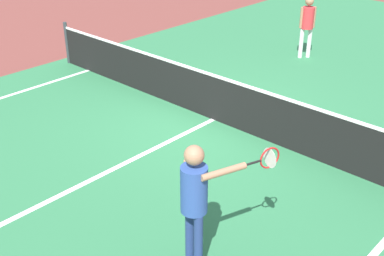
% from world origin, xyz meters
% --- Properties ---
extents(ground_plane, '(60.00, 60.00, 0.00)m').
position_xyz_m(ground_plane, '(0.00, 0.00, 0.00)').
color(ground_plane, brown).
extents(court_surface_inbounds, '(10.62, 24.40, 0.00)m').
position_xyz_m(court_surface_inbounds, '(0.00, 0.00, 0.00)').
color(court_surface_inbounds, '#2D7247').
rests_on(court_surface_inbounds, ground_plane).
extents(line_center_service, '(0.10, 6.40, 0.01)m').
position_xyz_m(line_center_service, '(0.00, -3.20, 0.00)').
color(line_center_service, white).
rests_on(line_center_service, ground_plane).
extents(net, '(9.97, 0.09, 1.07)m').
position_xyz_m(net, '(0.00, 0.00, 0.49)').
color(net, '#33383D').
rests_on(net, ground_plane).
extents(player_near, '(0.78, 1.12, 1.72)m').
position_xyz_m(player_near, '(2.55, -3.31, 1.07)').
color(player_near, navy).
rests_on(player_near, ground_plane).
extents(player_far, '(0.32, 0.35, 1.60)m').
position_xyz_m(player_far, '(-0.69, 4.52, 0.98)').
color(player_far, white).
rests_on(player_far, ground_plane).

